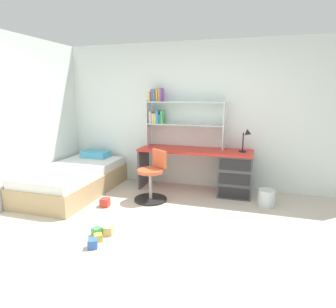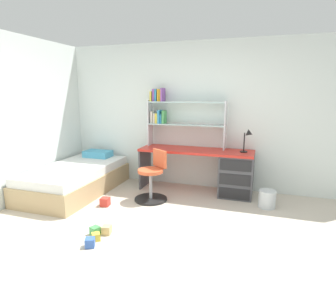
# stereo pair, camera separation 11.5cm
# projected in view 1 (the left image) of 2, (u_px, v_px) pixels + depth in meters

# --- Properties ---
(ground_plane) EXTENTS (6.03, 5.55, 0.02)m
(ground_plane) POSITION_uv_depth(u_px,v_px,m) (160.00, 248.00, 3.19)
(ground_plane) COLOR beige
(room_shell) EXTENTS (6.03, 5.55, 2.54)m
(room_shell) POSITION_uv_depth(u_px,v_px,m) (109.00, 120.00, 4.39)
(room_shell) COLOR silver
(room_shell) RESTS_ON ground_plane
(desk) EXTENTS (1.92, 0.57, 0.74)m
(desk) POSITION_uv_depth(u_px,v_px,m) (224.00, 170.00, 4.81)
(desk) COLOR red
(desk) RESTS_ON ground_plane
(bookshelf_hutch) EXTENTS (1.37, 0.22, 1.02)m
(bookshelf_hutch) POSITION_uv_depth(u_px,v_px,m) (173.00, 114.00, 5.04)
(bookshelf_hutch) COLOR silver
(bookshelf_hutch) RESTS_ON desk
(desk_lamp) EXTENTS (0.20, 0.17, 0.38)m
(desk_lamp) POSITION_uv_depth(u_px,v_px,m) (247.00, 137.00, 4.59)
(desk_lamp) COLOR black
(desk_lamp) RESTS_ON desk
(swivel_chair) EXTENTS (0.52, 0.52, 0.80)m
(swivel_chair) POSITION_uv_depth(u_px,v_px,m) (152.00, 181.00, 4.54)
(swivel_chair) COLOR black
(swivel_chair) RESTS_ON ground_plane
(bed_platform) EXTENTS (1.06, 1.96, 0.58)m
(bed_platform) POSITION_uv_depth(u_px,v_px,m) (75.00, 179.00, 4.90)
(bed_platform) COLOR tan
(bed_platform) RESTS_ON ground_plane
(waste_bin) EXTENTS (0.25, 0.25, 0.26)m
(waste_bin) POSITION_uv_depth(u_px,v_px,m) (266.00, 198.00, 4.32)
(waste_bin) COLOR silver
(waste_bin) RESTS_ON ground_plane
(toy_block_blue_0) EXTENTS (0.14, 0.14, 0.10)m
(toy_block_blue_0) POSITION_uv_depth(u_px,v_px,m) (93.00, 244.00, 3.17)
(toy_block_blue_0) COLOR #3860B7
(toy_block_blue_0) RESTS_ON ground_plane
(toy_block_yellow_1) EXTENTS (0.13, 0.13, 0.09)m
(toy_block_yellow_1) POSITION_uv_depth(u_px,v_px,m) (98.00, 238.00, 3.31)
(toy_block_yellow_1) COLOR gold
(toy_block_yellow_1) RESTS_ON ground_plane
(toy_block_natural_2) EXTENTS (0.12, 0.12, 0.10)m
(toy_block_natural_2) POSITION_uv_depth(u_px,v_px,m) (109.00, 231.00, 3.47)
(toy_block_natural_2) COLOR tan
(toy_block_natural_2) RESTS_ON ground_plane
(toy_block_red_3) EXTENTS (0.14, 0.14, 0.13)m
(toy_block_red_3) POSITION_uv_depth(u_px,v_px,m) (105.00, 202.00, 4.33)
(toy_block_red_3) COLOR red
(toy_block_red_3) RESTS_ON ground_plane
(toy_block_green_4) EXTENTS (0.13, 0.13, 0.10)m
(toy_block_green_4) POSITION_uv_depth(u_px,v_px,m) (97.00, 232.00, 3.45)
(toy_block_green_4) COLOR #479E51
(toy_block_green_4) RESTS_ON ground_plane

